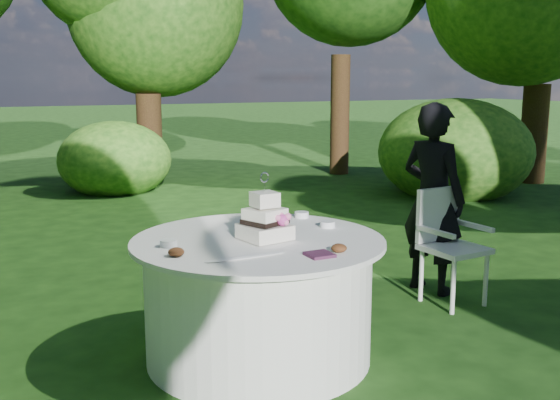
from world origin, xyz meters
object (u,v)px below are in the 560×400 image
(guest, at_px, (433,198))
(cake, at_px, (265,222))
(table, at_px, (258,298))
(napkins, at_px, (319,255))
(chair, at_px, (448,237))

(guest, xyz_separation_m, cake, (-1.79, -0.63, 0.11))
(table, height_order, cake, cake)
(guest, bearing_deg, cake, 92.70)
(guest, bearing_deg, napkins, 106.58)
(napkins, bearing_deg, table, 105.51)
(guest, relative_size, cake, 3.78)
(cake, bearing_deg, guest, 19.37)
(guest, bearing_deg, table, 91.23)
(guest, relative_size, chair, 1.74)
(table, xyz_separation_m, chair, (1.77, 0.33, 0.13))
(guest, distance_m, table, 1.95)
(napkins, height_order, guest, guest)
(guest, height_order, table, guest)
(napkins, xyz_separation_m, chair, (1.63, 0.84, -0.26))
(chair, bearing_deg, table, -169.58)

